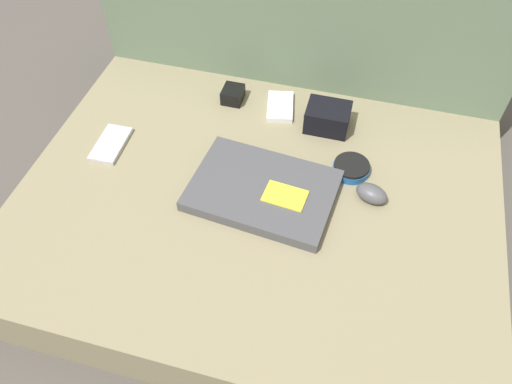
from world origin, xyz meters
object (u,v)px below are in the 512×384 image
Objects in this scene: camera_pouch at (328,117)px; computer_mouse at (372,194)px; laptop at (263,190)px; phone_black at (111,144)px; speaker_puck at (351,168)px; charger_brick at (233,95)px; phone_silver at (280,107)px.

computer_mouse is at bearing -56.89° from camera_pouch.
camera_pouch is at bearing 74.45° from laptop.
laptop is 2.67× the size of phone_black.
laptop is 3.13× the size of camera_pouch.
camera_pouch reaches higher than laptop.
charger_brick is (-0.33, 0.17, 0.01)m from speaker_puck.
speaker_puck is 0.68× the size of phone_black.
charger_brick is (-0.15, 0.29, 0.00)m from laptop.
speaker_puck is 0.80× the size of camera_pouch.
computer_mouse is 0.45m from charger_brick.
computer_mouse is 0.24m from camera_pouch.
computer_mouse is at bearing -31.86° from charger_brick.
camera_pouch reaches higher than computer_mouse.
camera_pouch is at bearing 142.00° from computer_mouse.
computer_mouse is at bearing -52.80° from speaker_puck.
laptop is at bearing -111.23° from camera_pouch.
computer_mouse is 0.97× the size of speaker_puck.
speaker_puck is 0.70× the size of phone_silver.
laptop is 0.39m from phone_black.
phone_silver is (-0.21, 0.17, -0.01)m from speaker_puck.
camera_pouch is (-0.08, 0.13, 0.02)m from speaker_puck.
computer_mouse is (0.23, 0.05, 0.01)m from laptop.
phone_silver reaches higher than phone_black.
speaker_puck is 1.43× the size of charger_brick.
speaker_puck is 0.57m from phone_black.
camera_pouch is at bearing -8.17° from charger_brick.
camera_pouch is 0.25m from charger_brick.
phone_silver is at bearing 156.22° from computer_mouse.
computer_mouse is 0.77× the size of camera_pouch.
charger_brick is at bearing 43.68° from phone_black.
phone_black is 2.11× the size of charger_brick.
computer_mouse is 0.62m from phone_black.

